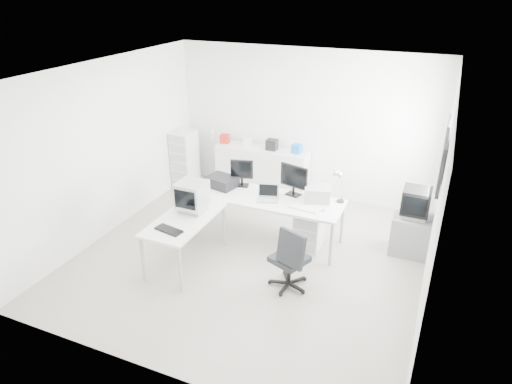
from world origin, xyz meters
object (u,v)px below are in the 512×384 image
at_px(sideboard, 262,170).
at_px(filing_cabinet, 185,159).
at_px(main_desk, 267,218).
at_px(lcd_monitor_large, 294,181).
at_px(tv_cabinet, 411,235).
at_px(crt_monitor, 192,195).
at_px(laptop, 268,194).
at_px(laser_printer, 317,194).
at_px(lcd_monitor_small, 242,173).
at_px(inkjet_printer, 222,182).
at_px(crt_tv, 416,204).
at_px(side_desk, 186,240).
at_px(drawer_pedestal, 309,229).
at_px(office_chair, 290,256).

distance_m(sideboard, filing_cabinet, 1.58).
distance_m(main_desk, lcd_monitor_large, 0.76).
bearing_deg(lcd_monitor_large, main_desk, -129.74).
bearing_deg(tv_cabinet, crt_monitor, -156.31).
height_order(laptop, laser_printer, laser_printer).
distance_m(lcd_monitor_small, crt_monitor, 1.14).
xyz_separation_m(crt_monitor, sideboard, (0.08, 2.52, -0.55)).
bearing_deg(inkjet_printer, tv_cabinet, 19.87).
distance_m(lcd_monitor_large, tv_cabinet, 1.98).
bearing_deg(inkjet_printer, crt_tv, 19.87).
xyz_separation_m(crt_tv, filing_cabinet, (-4.50, 0.84, -0.27)).
height_order(inkjet_printer, sideboard, inkjet_printer).
height_order(laptop, tv_cabinet, laptop).
bearing_deg(laser_printer, laptop, -171.00).
relative_size(side_desk, sideboard, 0.76).
height_order(side_desk, inkjet_printer, inkjet_printer).
xyz_separation_m(lcd_monitor_large, crt_monitor, (-1.20, -1.10, 0.00)).
distance_m(inkjet_printer, lcd_monitor_large, 1.22).
relative_size(inkjet_printer, crt_tv, 0.96).
distance_m(side_desk, filing_cabinet, 2.84).
height_order(inkjet_printer, lcd_monitor_large, lcd_monitor_large).
height_order(drawer_pedestal, crt_tv, crt_tv).
bearing_deg(lcd_monitor_small, crt_tv, -10.42).
height_order(crt_monitor, tv_cabinet, crt_monitor).
height_order(side_desk, lcd_monitor_large, lcd_monitor_large).
bearing_deg(main_desk, crt_monitor, -135.00).
distance_m(inkjet_printer, crt_monitor, 0.96).
bearing_deg(office_chair, crt_tv, 69.56).
bearing_deg(crt_monitor, drawer_pedestal, 30.14).
height_order(inkjet_printer, laptop, laptop).
bearing_deg(crt_monitor, filing_cabinet, 123.94).
distance_m(laptop, filing_cabinet, 2.77).
bearing_deg(lcd_monitor_large, lcd_monitor_small, -165.28).
xyz_separation_m(main_desk, filing_cabinet, (-2.31, 1.32, 0.21)).
xyz_separation_m(office_chair, crt_tv, (1.43, 1.55, 0.36)).
bearing_deg(inkjet_printer, main_desk, 5.97).
bearing_deg(lcd_monitor_small, lcd_monitor_large, -15.28).
xyz_separation_m(sideboard, filing_cabinet, (-1.54, -0.34, 0.12)).
distance_m(inkjet_printer, lcd_monitor_small, 0.37).
bearing_deg(office_chair, tv_cabinet, 69.56).
distance_m(drawer_pedestal, sideboard, 2.19).
bearing_deg(inkjet_printer, crt_monitor, -77.32).
height_order(main_desk, crt_monitor, crt_monitor).
height_order(inkjet_printer, tv_cabinet, inkjet_printer).
bearing_deg(laptop, tv_cabinet, 0.35).
bearing_deg(filing_cabinet, main_desk, -29.77).
distance_m(lcd_monitor_small, laser_printer, 1.31).
xyz_separation_m(lcd_monitor_large, office_chair, (0.40, -1.32, -0.51)).
height_order(lcd_monitor_small, filing_cabinet, lcd_monitor_small).
xyz_separation_m(side_desk, sideboard, (0.08, 2.77, 0.08)).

